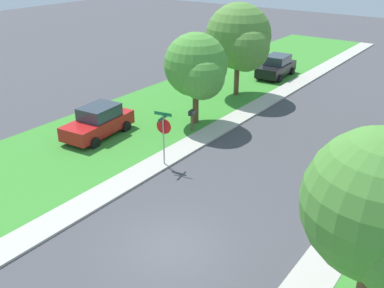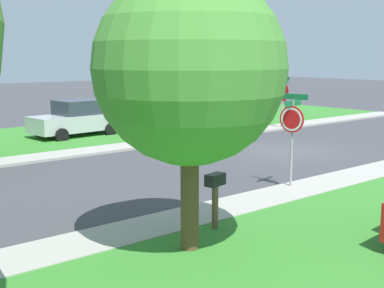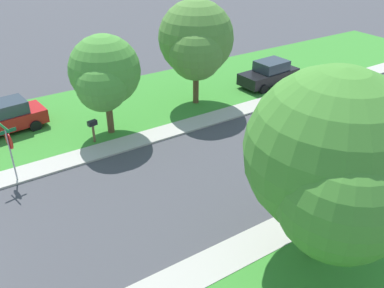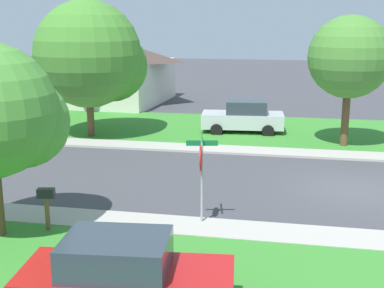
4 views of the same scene
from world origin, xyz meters
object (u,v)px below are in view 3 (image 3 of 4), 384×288
(car_red_kerbside_mid, at_px, (5,118))
(tree_corner_large, at_px, (333,163))
(car_black_driveway_right, at_px, (269,74))
(tree_sidewalk_mid, at_px, (196,42))
(tree_sidewalk_near, at_px, (104,74))
(mailbox, at_px, (93,126))
(stop_sign_far_corner, at_px, (9,144))

(car_red_kerbside_mid, distance_m, tree_corner_large, 17.69)
(car_black_driveway_right, bearing_deg, tree_corner_large, -36.96)
(tree_sidewalk_mid, distance_m, tree_sidewalk_near, 6.15)
(tree_sidewalk_mid, distance_m, mailbox, 7.83)
(car_red_kerbside_mid, bearing_deg, tree_sidewalk_mid, 75.81)
(car_black_driveway_right, height_order, tree_corner_large, tree_corner_large)
(car_red_kerbside_mid, relative_size, tree_sidewalk_near, 0.82)
(stop_sign_far_corner, distance_m, tree_sidewalk_near, 5.78)
(car_red_kerbside_mid, height_order, car_black_driveway_right, same)
(car_black_driveway_right, relative_size, tree_sidewalk_mid, 0.69)
(stop_sign_far_corner, distance_m, mailbox, 4.52)
(stop_sign_far_corner, xyz_separation_m, tree_sidewalk_near, (-1.77, 5.27, 1.59))
(stop_sign_far_corner, relative_size, tree_sidewalk_mid, 0.43)
(stop_sign_far_corner, distance_m, tree_corner_large, 13.28)
(car_black_driveway_right, relative_size, tree_sidewalk_near, 0.81)
(tree_corner_large, bearing_deg, stop_sign_far_corner, -145.56)
(mailbox, bearing_deg, car_black_driveway_right, 95.15)
(tree_sidewalk_near, distance_m, mailbox, 2.71)
(tree_sidewalk_near, bearing_deg, car_black_driveway_right, 93.86)
(car_red_kerbside_mid, bearing_deg, stop_sign_far_corner, -7.02)
(stop_sign_far_corner, bearing_deg, mailbox, 108.37)
(tree_sidewalk_near, xyz_separation_m, mailbox, (0.37, -1.05, -2.46))
(tree_corner_large, xyz_separation_m, mailbox, (-12.20, -3.20, -3.07))
(car_red_kerbside_mid, bearing_deg, tree_sidewalk_near, 53.19)
(mailbox, bearing_deg, tree_sidewalk_near, 109.44)
(stop_sign_far_corner, relative_size, car_red_kerbside_mid, 0.62)
(car_red_kerbside_mid, relative_size, tree_sidewalk_mid, 0.69)
(tree_sidewalk_mid, height_order, mailbox, tree_sidewalk_mid)
(stop_sign_far_corner, relative_size, tree_sidewalk_near, 0.51)
(tree_corner_large, xyz_separation_m, tree_sidewalk_mid, (-13.33, 3.93, -0.03))
(tree_sidewalk_mid, relative_size, mailbox, 4.90)
(tree_corner_large, relative_size, tree_sidewalk_near, 1.27)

